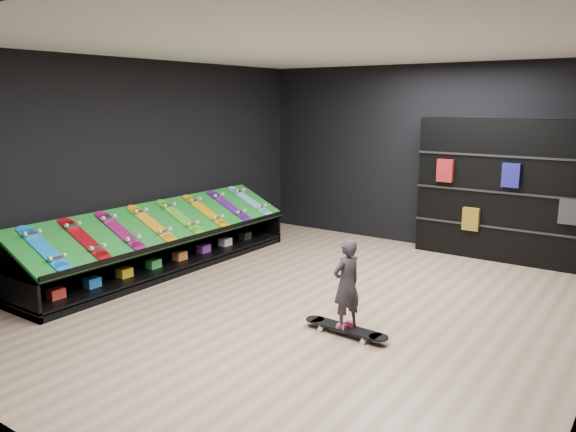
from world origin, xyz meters
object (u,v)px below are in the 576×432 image
Objects in this scene: floor_skateboard at (346,331)px; back_shelving at (507,191)px; child at (346,301)px; display_rack at (165,252)px.

back_shelving is at bearing 83.81° from floor_skateboard.
child is at bearing 0.00° from floor_skateboard.
back_shelving reaches higher than display_rack.
display_rack is 5.19m from back_shelving.
back_shelving is 3.98m from child.
display_rack is at bearing -80.49° from child.
floor_skateboard is at bearing -98.55° from back_shelving.
child is at bearing -98.55° from back_shelving.
floor_skateboard is (3.32, -0.55, -0.21)m from display_rack.
floor_skateboard is 0.33m from child.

